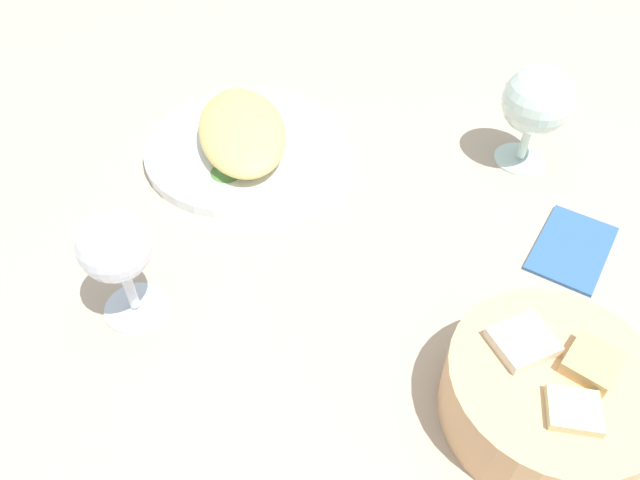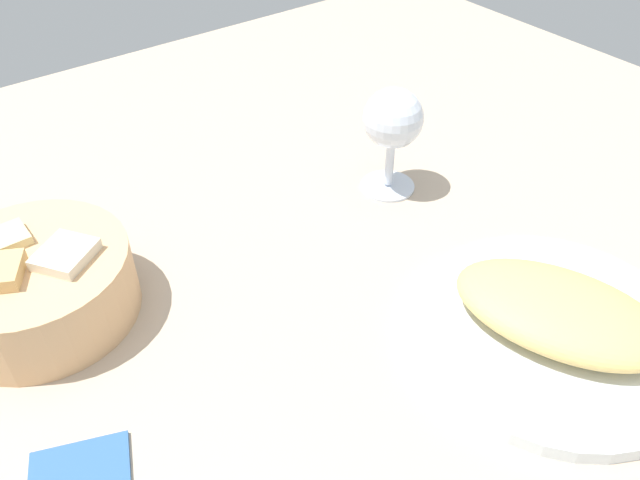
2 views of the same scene
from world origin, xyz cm
name	(u,v)px [view 2 (image 2 of 2)]	position (x,y,z in cm)	size (l,w,h in cm)	color
ground_plane	(368,369)	(0.00, 0.00, -1.00)	(140.00, 140.00, 2.00)	tan
plate	(553,332)	(-7.53, -14.48, 0.70)	(24.34, 24.34, 1.40)	white
omelette	(560,311)	(-7.53, -14.48, 3.26)	(17.91, 10.45, 3.72)	#E4BC69
lettuce_garnish	(507,282)	(-1.74, -14.90, 2.03)	(3.81, 3.81, 1.26)	#497F38
bread_basket	(37,284)	(21.95, 19.52, 3.42)	(16.87, 16.87, 7.68)	tan
wine_glass_near	(393,124)	(17.95, -18.15, 8.13)	(6.49, 6.49, 12.10)	silver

